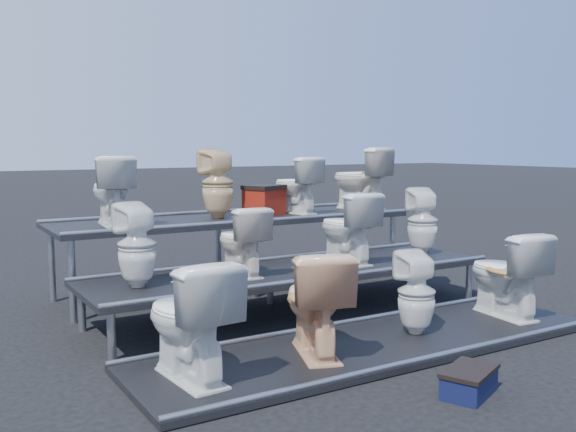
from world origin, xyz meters
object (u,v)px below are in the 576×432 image
toilet_0 (188,319)px  toilet_11 (360,178)px  toilet_2 (416,293)px  toilet_4 (137,245)px  toilet_10 (296,185)px  red_crate (264,202)px  step_stool (469,384)px  toilet_1 (315,302)px  toilet_6 (347,227)px  toilet_9 (218,183)px  toilet_5 (241,241)px  toilet_7 (422,221)px  toilet_3 (505,274)px  toilet_8 (111,190)px

toilet_0 → toilet_11: bearing=-147.5°
toilet_2 → toilet_4: 2.46m
toilet_10 → red_crate: toilet_10 is taller
toilet_0 → toilet_2: size_ratio=1.19×
step_stool → toilet_1: bearing=91.5°
toilet_2 → toilet_6: (0.20, 1.30, 0.41)m
toilet_9 → toilet_10: toilet_9 is taller
toilet_5 → toilet_1: bearing=90.6°
toilet_5 → step_stool: toilet_5 is taller
toilet_10 → toilet_7: bearing=117.4°
toilet_0 → toilet_5: size_ratio=1.30×
toilet_3 → toilet_9: toilet_9 is taller
toilet_5 → red_crate: size_ratio=1.54×
toilet_4 → toilet_6: bearing=172.2°
toilet_9 → toilet_2: bearing=97.3°
toilet_4 → toilet_7: bearing=172.2°
toilet_8 → toilet_10: 2.28m
toilet_1 → toilet_7: 2.69m
toilet_3 → red_crate: red_crate is taller
toilet_9 → toilet_10: (1.05, 0.00, -0.05)m
toilet_9 → red_crate: toilet_9 is taller
toilet_3 → toilet_6: size_ratio=1.09×
toilet_2 → toilet_6: 1.38m
toilet_8 → toilet_10: (2.28, 0.00, -0.02)m
toilet_0 → toilet_6: (2.32, 1.30, 0.35)m
toilet_1 → toilet_4: toilet_4 is taller
toilet_2 → toilet_8: size_ratio=0.99×
toilet_2 → red_crate: red_crate is taller
step_stool → toilet_5: bearing=78.4°
toilet_9 → toilet_10: 1.06m
toilet_3 → toilet_4: size_ratio=1.11×
toilet_1 → toilet_11: (2.43, 2.60, 0.78)m
toilet_0 → toilet_5: (1.08, 1.30, 0.30)m
toilet_1 → toilet_7: bearing=-130.8°
toilet_0 → toilet_2: (2.12, 0.00, -0.07)m
toilet_11 → red_crate: bearing=-16.5°
toilet_2 → toilet_5: (-1.04, 1.30, 0.37)m
toilet_2 → toilet_7: toilet_7 is taller
toilet_4 → toilet_1: bearing=119.7°
toilet_9 → step_stool: bearing=84.9°
toilet_2 → toilet_4: toilet_4 is taller
step_stool → toilet_8: bearing=86.8°
step_stool → toilet_10: bearing=52.9°
toilet_1 → toilet_9: bearing=-78.4°
toilet_5 → toilet_6: toilet_6 is taller
toilet_11 → toilet_7: bearing=69.8°
toilet_4 → toilet_5: bearing=172.2°
toilet_2 → toilet_8: 3.32m
step_stool → toilet_4: bearing=98.7°
toilet_3 → toilet_8: toilet_8 is taller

